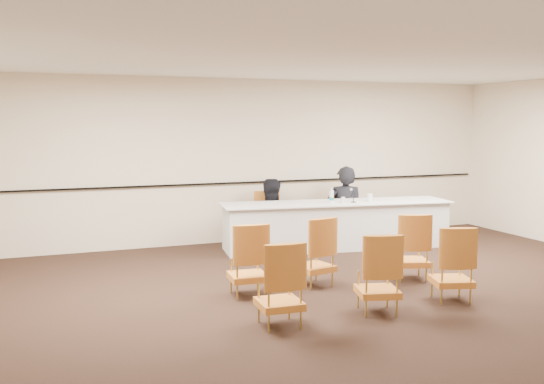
{
  "coord_description": "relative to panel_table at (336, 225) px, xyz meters",
  "views": [
    {
      "loc": [
        -3.73,
        -6.61,
        2.21
      ],
      "look_at": [
        -0.15,
        2.6,
        1.07
      ],
      "focal_mm": 40.0,
      "sensor_mm": 36.0,
      "label": 1
    }
  ],
  "objects": [
    {
      "name": "floor",
      "position": [
        -1.15,
        -2.8,
        -0.41
      ],
      "size": [
        10.0,
        10.0,
        0.0
      ],
      "primitive_type": "plane",
      "color": "black",
      "rests_on": "ground"
    },
    {
      "name": "ceiling",
      "position": [
        -1.15,
        -2.8,
        2.59
      ],
      "size": [
        10.0,
        10.0,
        0.0
      ],
      "primitive_type": "plane",
      "rotation": [
        3.14,
        0.0,
        0.0
      ],
      "color": "white",
      "rests_on": "ground"
    },
    {
      "name": "wall_back",
      "position": [
        -1.15,
        1.2,
        1.09
      ],
      "size": [
        10.0,
        0.04,
        3.0
      ],
      "primitive_type": "cube",
      "color": "beige",
      "rests_on": "ground"
    },
    {
      "name": "wall_rail",
      "position": [
        -1.15,
        1.16,
        0.69
      ],
      "size": [
        9.8,
        0.04,
        0.03
      ],
      "primitive_type": "cube",
      "color": "black",
      "rests_on": "wall_back"
    },
    {
      "name": "panel_table",
      "position": [
        0.0,
        0.0,
        0.0
      ],
      "size": [
        4.15,
        1.47,
        0.81
      ],
      "primitive_type": null,
      "rotation": [
        0.0,
        0.0,
        -0.13
      ],
      "color": "silver",
      "rests_on": "ground"
    },
    {
      "name": "panelist_main",
      "position": [
        0.45,
        0.53,
        0.06
      ],
      "size": [
        0.81,
        0.7,
        1.87
      ],
      "primitive_type": "imported",
      "rotation": [
        0.0,
        0.0,
        2.7
      ],
      "color": "black",
      "rests_on": "ground"
    },
    {
      "name": "panelist_main_chair",
      "position": [
        0.45,
        0.53,
        0.07
      ],
      "size": [
        0.56,
        0.56,
        0.95
      ],
      "primitive_type": null,
      "rotation": [
        0.0,
        0.0,
        -0.13
      ],
      "color": "#AE6A1F",
      "rests_on": "ground"
    },
    {
      "name": "panelist_second",
      "position": [
        -0.99,
        0.73,
        -0.08
      ],
      "size": [
        0.94,
        0.78,
        1.74
      ],
      "primitive_type": "imported",
      "rotation": [
        0.0,
        0.0,
        2.99
      ],
      "color": "black",
      "rests_on": "ground"
    },
    {
      "name": "panelist_second_chair",
      "position": [
        -0.99,
        0.73,
        0.07
      ],
      "size": [
        0.56,
        0.56,
        0.95
      ],
      "primitive_type": null,
      "rotation": [
        0.0,
        0.0,
        -0.13
      ],
      "color": "#AE6A1F",
      "rests_on": "ground"
    },
    {
      "name": "papers",
      "position": [
        0.33,
        -0.15,
        0.41
      ],
      "size": [
        0.35,
        0.3,
        0.0
      ],
      "primitive_type": "cube",
      "rotation": [
        0.0,
        0.0,
        -0.32
      ],
      "color": "silver",
      "rests_on": "panel_table"
    },
    {
      "name": "microphone",
      "position": [
        0.23,
        -0.19,
        0.53
      ],
      "size": [
        0.12,
        0.19,
        0.25
      ],
      "primitive_type": null,
      "rotation": [
        0.0,
        0.0,
        -0.19
      ],
      "color": "black",
      "rests_on": "panel_table"
    },
    {
      "name": "water_bottle",
      "position": [
        -0.13,
        -0.05,
        0.53
      ],
      "size": [
        0.09,
        0.09,
        0.25
      ],
      "primitive_type": null,
      "rotation": [
        0.0,
        0.0,
        -0.25
      ],
      "color": "teal",
      "rests_on": "panel_table"
    },
    {
      "name": "drinking_glass",
      "position": [
        0.07,
        -0.1,
        0.46
      ],
      "size": [
        0.09,
        0.09,
        0.1
      ],
      "primitive_type": "cylinder",
      "rotation": [
        0.0,
        0.0,
        -0.53
      ],
      "color": "silver",
      "rests_on": "panel_table"
    },
    {
      "name": "coffee_cup",
      "position": [
        0.58,
        -0.15,
        0.48
      ],
      "size": [
        0.1,
        0.1,
        0.14
      ],
      "primitive_type": "cylinder",
      "rotation": [
        0.0,
        0.0,
        0.08
      ],
      "color": "white",
      "rests_on": "panel_table"
    },
    {
      "name": "aud_chair_front_left",
      "position": [
        -2.42,
        -2.24,
        0.07
      ],
      "size": [
        0.54,
        0.54,
        0.95
      ],
      "primitive_type": null,
      "rotation": [
        0.0,
        0.0,
        -0.08
      ],
      "color": "#AE6A1F",
      "rests_on": "ground"
    },
    {
      "name": "aud_chair_front_mid",
      "position": [
        -1.43,
        -2.12,
        0.07
      ],
      "size": [
        0.59,
        0.59,
        0.95
      ],
      "primitive_type": null,
      "rotation": [
        0.0,
        0.0,
        0.21
      ],
      "color": "#AE6A1F",
      "rests_on": "ground"
    },
    {
      "name": "aud_chair_front_right",
      "position": [
        -0.01,
        -2.3,
        0.07
      ],
      "size": [
        0.63,
        0.63,
        0.95
      ],
      "primitive_type": null,
      "rotation": [
        0.0,
        0.0,
        -0.32
      ],
      "color": "#AE6A1F",
      "rests_on": "ground"
    },
    {
      "name": "aud_chair_back_left",
      "position": [
        -2.48,
        -3.47,
        0.07
      ],
      "size": [
        0.52,
        0.52,
        0.95
      ],
      "primitive_type": null,
      "rotation": [
        0.0,
        0.0,
        -0.05
      ],
      "color": "#AE6A1F",
      "rests_on": "ground"
    },
    {
      "name": "aud_chair_back_mid",
      "position": [
        -1.24,
        -3.44,
        0.07
      ],
      "size": [
        0.61,
        0.61,
        0.95
      ],
      "primitive_type": null,
      "rotation": [
        0.0,
        0.0,
        -0.26
      ],
      "color": "#AE6A1F",
      "rests_on": "ground"
    },
    {
      "name": "aud_chair_back_right",
      "position": [
        -0.14,
        -3.37,
        0.07
      ],
      "size": [
        0.63,
        0.63,
        0.95
      ],
      "primitive_type": null,
      "rotation": [
        0.0,
        0.0,
        -0.3
      ],
      "color": "#AE6A1F",
      "rests_on": "ground"
    }
  ]
}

